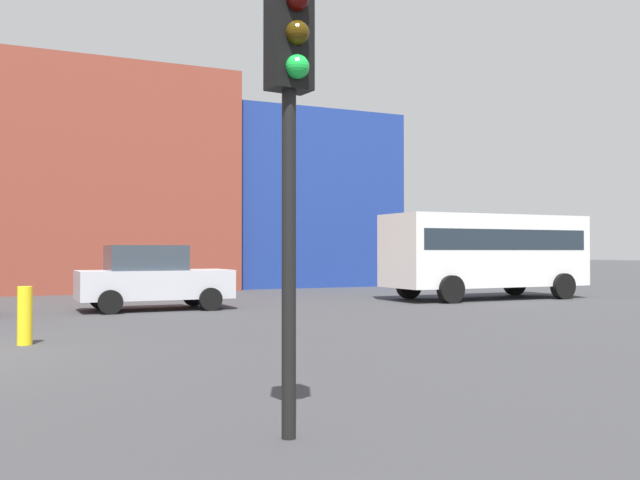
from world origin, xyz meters
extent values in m
cube|color=navy|center=(14.39, 20.81, 3.85)|extent=(7.85, 11.01, 7.70)
cube|color=silver|center=(5.51, 7.08, 0.68)|extent=(3.95, 1.69, 0.75)
cube|color=#333D47|center=(5.27, 7.08, 1.38)|extent=(1.97, 1.50, 0.66)
cylinder|color=black|center=(6.77, 7.95, 0.30)|extent=(0.60, 0.21, 0.60)
cylinder|color=black|center=(6.77, 6.21, 0.30)|extent=(0.60, 0.21, 0.60)
cylinder|color=black|center=(4.24, 7.95, 0.30)|extent=(0.60, 0.21, 0.60)
cylinder|color=black|center=(4.24, 6.21, 0.30)|extent=(0.60, 0.21, 0.60)
cube|color=white|center=(16.20, 6.87, 1.57)|extent=(6.80, 2.30, 2.30)
cube|color=#1E2833|center=(16.20, 6.87, 1.92)|extent=(6.26, 2.32, 0.64)
cylinder|color=black|center=(18.40, 8.04, 0.42)|extent=(0.84, 0.28, 0.84)
cylinder|color=black|center=(18.40, 5.70, 0.42)|extent=(0.84, 0.28, 0.84)
cylinder|color=black|center=(14.00, 8.04, 0.42)|extent=(0.84, 0.28, 0.84)
cylinder|color=black|center=(14.00, 5.70, 0.42)|extent=(0.84, 0.28, 0.84)
cylinder|color=black|center=(3.89, -6.22, 1.45)|extent=(0.12, 0.12, 2.90)
cube|color=black|center=(3.89, -6.22, 3.35)|extent=(0.39, 0.28, 0.90)
sphere|color=#3C2905|center=(3.91, -6.36, 3.35)|extent=(0.20, 0.20, 0.20)
sphere|color=green|center=(3.91, -6.36, 3.07)|extent=(0.20, 0.20, 0.20)
cylinder|color=yellow|center=(2.12, 0.99, 0.49)|extent=(0.24, 0.24, 0.97)
camera|label=1|loc=(1.68, -11.62, 1.55)|focal=39.33mm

